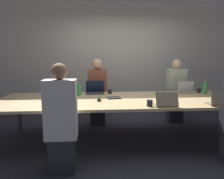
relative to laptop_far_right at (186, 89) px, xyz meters
The scene contains 18 objects.
ground_plane 1.61m from the laptop_far_right, 156.06° to the right, with size 24.00×24.00×0.00m, color #2D2D38.
curtain_wall 1.94m from the laptop_far_right, 133.48° to the left, with size 12.00×0.06×2.80m.
conference_table 1.40m from the laptop_far_right, 156.06° to the right, with size 4.45×1.48×0.75m.
laptop_far_right is the anchor object (origin of this frame).
person_far_right 0.46m from the laptop_far_right, 96.62° to the left, with size 0.40×0.24×1.41m.
cup_far_right 0.25m from the laptop_far_right, 11.43° to the right, with size 0.08×0.08×0.08m.
bottle_far_right 0.35m from the laptop_far_right, 30.22° to the right, with size 0.08×0.08×0.25m.
laptop_near_right 1.16m from the laptop_far_right, 88.68° to the right, with size 0.32×0.23×0.23m.
laptop_near_left 2.59m from the laptop_far_right, 154.62° to the right, with size 0.32×0.23×0.22m.
person_near_left 2.75m from the laptop_far_right, 145.70° to the right, with size 0.40×0.24×1.40m.
laptop_far_midleft 1.84m from the laptop_far_right, behind, with size 0.36×0.24×0.25m.
person_far_midleft 1.84m from the laptop_far_right, 168.30° to the left, with size 0.40×0.24×1.42m.
cup_far_midleft 1.56m from the laptop_far_right, behind, with size 0.08×0.08×0.09m.
bottle_far_midleft 2.15m from the laptop_far_right, behind, with size 0.08×0.08×0.24m.
laptop_near_midright 1.41m from the laptop_far_right, 124.33° to the right, with size 0.33×0.22×0.22m.
cup_near_midright 1.54m from the laptop_far_right, 132.15° to the right, with size 0.09×0.09×0.10m.
stapler 1.90m from the laptop_far_right, 158.83° to the right, with size 0.06×0.15×0.05m.
notebook 1.60m from the laptop_far_right, 161.34° to the right, with size 0.25×0.19×0.02m.
Camera 1 is at (-0.55, -3.68, 1.50)m, focal length 35.00 mm.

